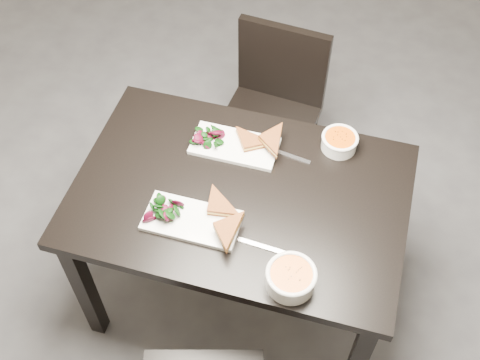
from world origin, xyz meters
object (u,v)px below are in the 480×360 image
(soup_bowl_near, at_px, (291,277))
(soup_bowl_far, at_px, (340,141))
(table, at_px, (240,208))
(chair_far, at_px, (273,105))
(plate_far, at_px, (235,146))
(plate_near, at_px, (192,221))

(soup_bowl_near, bearing_deg, soup_bowl_far, 85.76)
(table, bearing_deg, soup_bowl_far, 45.39)
(chair_far, distance_m, soup_bowl_near, 1.11)
(table, xyz_separation_m, plate_far, (-0.08, 0.20, 0.11))
(plate_near, height_order, plate_far, same)
(soup_bowl_far, bearing_deg, plate_near, -131.79)
(soup_bowl_near, bearing_deg, plate_far, 123.35)
(table, bearing_deg, plate_far, 111.39)
(chair_far, height_order, plate_near, chair_far)
(table, height_order, chair_far, chair_far)
(chair_far, height_order, plate_far, chair_far)
(chair_far, bearing_deg, table, -81.31)
(plate_near, height_order, soup_bowl_far, soup_bowl_far)
(table, height_order, plate_far, plate_far)
(plate_near, bearing_deg, soup_bowl_near, -20.14)
(table, relative_size, soup_bowl_near, 7.28)
(table, bearing_deg, soup_bowl_near, -50.36)
(soup_bowl_near, bearing_deg, chair_far, 106.35)
(chair_far, bearing_deg, soup_bowl_near, -68.50)
(table, xyz_separation_m, plate_near, (-0.12, -0.17, 0.11))
(chair_far, bearing_deg, plate_near, -89.97)
(table, distance_m, chair_far, 0.74)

